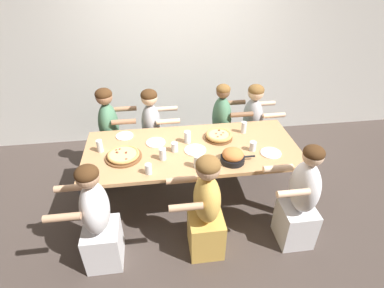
# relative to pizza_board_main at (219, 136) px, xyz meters

# --- Properties ---
(ground_plane) EXTENTS (18.00, 18.00, 0.00)m
(ground_plane) POSITION_rel_pizza_board_main_xyz_m (-0.32, -0.15, -0.77)
(ground_plane) COLOR #423833
(ground_plane) RESTS_ON ground
(restaurant_back_panel) EXTENTS (10.00, 0.06, 3.20)m
(restaurant_back_panel) POSITION_rel_pizza_board_main_xyz_m (-0.32, 1.41, 0.83)
(restaurant_back_panel) COLOR silver
(restaurant_back_panel) RESTS_ON ground
(dining_table) EXTENTS (2.26, 0.96, 0.74)m
(dining_table) POSITION_rel_pizza_board_main_xyz_m (-0.32, -0.15, -0.10)
(dining_table) COLOR tan
(dining_table) RESTS_ON ground
(pizza_board_main) EXTENTS (0.30, 0.30, 0.06)m
(pizza_board_main) POSITION_rel_pizza_board_main_xyz_m (0.00, 0.00, 0.00)
(pizza_board_main) COLOR brown
(pizza_board_main) RESTS_ON dining_table
(pizza_board_second) EXTENTS (0.37, 0.37, 0.05)m
(pizza_board_second) POSITION_rel_pizza_board_main_xyz_m (-1.03, -0.23, -0.01)
(pizza_board_second) COLOR brown
(pizza_board_second) RESTS_ON dining_table
(skillet_bowl) EXTENTS (0.35, 0.24, 0.14)m
(skillet_bowl) POSITION_rel_pizza_board_main_xyz_m (0.04, -0.44, 0.03)
(skillet_bowl) COLOR black
(skillet_bowl) RESTS_ON dining_table
(empty_plate_a) EXTENTS (0.21, 0.21, 0.02)m
(empty_plate_a) POSITION_rel_pizza_board_main_xyz_m (-0.70, -0.00, -0.03)
(empty_plate_a) COLOR white
(empty_plate_a) RESTS_ON dining_table
(empty_plate_b) EXTENTS (0.23, 0.23, 0.02)m
(empty_plate_b) POSITION_rel_pizza_board_main_xyz_m (-0.29, -0.20, -0.03)
(empty_plate_b) COLOR white
(empty_plate_b) RESTS_ON dining_table
(empty_plate_c) EXTENTS (0.21, 0.21, 0.02)m
(empty_plate_c) POSITION_rel_pizza_board_main_xyz_m (0.47, -0.36, -0.03)
(empty_plate_c) COLOR white
(empty_plate_c) RESTS_ON dining_table
(empty_plate_d) EXTENTS (0.19, 0.19, 0.02)m
(empty_plate_d) POSITION_rel_pizza_board_main_xyz_m (-1.04, 0.19, -0.03)
(empty_plate_d) COLOR white
(empty_plate_d) RESTS_ON dining_table
(cocktail_glass_blue) EXTENTS (0.07, 0.07, 0.12)m
(cocktail_glass_blue) POSITION_rel_pizza_board_main_xyz_m (-0.51, -0.18, 0.01)
(cocktail_glass_blue) COLOR silver
(cocktail_glass_blue) RESTS_ON dining_table
(drinking_glass_a) EXTENTS (0.06, 0.06, 0.11)m
(drinking_glass_a) POSITION_rel_pizza_board_main_xyz_m (-0.78, -0.52, 0.01)
(drinking_glass_a) COLOR silver
(drinking_glass_a) RESTS_ON dining_table
(drinking_glass_b) EXTENTS (0.06, 0.06, 0.13)m
(drinking_glass_b) POSITION_rel_pizza_board_main_xyz_m (0.31, 0.09, 0.03)
(drinking_glass_b) COLOR silver
(drinking_glass_b) RESTS_ON dining_table
(drinking_glass_c) EXTENTS (0.07, 0.07, 0.13)m
(drinking_glass_c) POSITION_rel_pizza_board_main_xyz_m (-0.31, -0.48, 0.02)
(drinking_glass_c) COLOR silver
(drinking_glass_c) RESTS_ON dining_table
(drinking_glass_d) EXTENTS (0.07, 0.07, 0.13)m
(drinking_glass_d) POSITION_rel_pizza_board_main_xyz_m (-0.35, -0.03, 0.02)
(drinking_glass_d) COLOR silver
(drinking_glass_d) RESTS_ON dining_table
(drinking_glass_e) EXTENTS (0.07, 0.07, 0.10)m
(drinking_glass_e) POSITION_rel_pizza_board_main_xyz_m (0.30, -0.28, 0.01)
(drinking_glass_e) COLOR silver
(drinking_glass_e) RESTS_ON dining_table
(drinking_glass_f) EXTENTS (0.07, 0.07, 0.13)m
(drinking_glass_f) POSITION_rel_pizza_board_main_xyz_m (-0.64, -0.31, 0.02)
(drinking_glass_f) COLOR silver
(drinking_glass_f) RESTS_ON dining_table
(drinking_glass_g) EXTENTS (0.06, 0.06, 0.13)m
(drinking_glass_g) POSITION_rel_pizza_board_main_xyz_m (-1.27, -0.08, 0.03)
(drinking_glass_g) COLOR silver
(drinking_glass_g) RESTS_ON dining_table
(diner_near_center) EXTENTS (0.51, 0.40, 1.11)m
(diner_near_center) POSITION_rel_pizza_board_main_xyz_m (-0.29, -0.85, -0.26)
(diner_near_center) COLOR gold
(diner_near_center) RESTS_ON ground
(diner_near_right) EXTENTS (0.51, 0.40, 1.14)m
(diner_near_right) POSITION_rel_pizza_board_main_xyz_m (0.62, -0.85, -0.26)
(diner_near_right) COLOR silver
(diner_near_right) RESTS_ON ground
(diner_far_right) EXTENTS (0.51, 0.40, 1.12)m
(diner_far_right) POSITION_rel_pizza_board_main_xyz_m (0.58, 0.55, -0.26)
(diner_far_right) COLOR #99999E
(diner_far_right) RESTS_ON ground
(diner_far_midleft) EXTENTS (0.51, 0.40, 1.13)m
(diner_far_midleft) POSITION_rel_pizza_board_main_xyz_m (-0.74, 0.55, -0.25)
(diner_far_midleft) COLOR #99999E
(diner_far_midleft) RESTS_ON ground
(diner_near_left) EXTENTS (0.51, 0.40, 1.12)m
(diner_near_left) POSITION_rel_pizza_board_main_xyz_m (-1.25, -0.85, -0.26)
(diner_near_left) COLOR silver
(diner_near_left) RESTS_ON ground
(diner_far_left) EXTENTS (0.51, 0.40, 1.18)m
(diner_far_left) POSITION_rel_pizza_board_main_xyz_m (-1.26, 0.55, -0.23)
(diner_far_left) COLOR #477556
(diner_far_left) RESTS_ON ground
(diner_far_midright) EXTENTS (0.51, 0.40, 1.15)m
(diner_far_midright) POSITION_rel_pizza_board_main_xyz_m (0.16, 0.55, -0.26)
(diner_far_midright) COLOR #477556
(diner_far_midright) RESTS_ON ground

